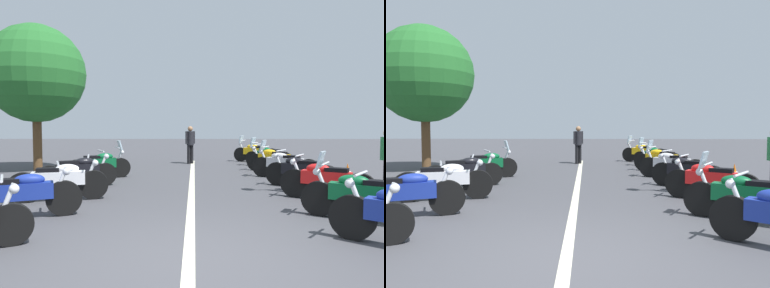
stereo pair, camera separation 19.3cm
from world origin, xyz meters
TOP-DOWN VIEW (x-y plane):
  - ground_plane at (0.00, 0.00)m, footprint 80.00×80.00m
  - lane_centre_stripe at (4.43, 0.00)m, footprint 16.39×0.16m
  - motorcycle_left_row_1 at (1.95, 3.07)m, footprint 1.05×2.06m
  - motorcycle_left_row_2 at (3.53, 2.95)m, footprint 0.85×2.11m
  - motorcycle_left_row_3 at (5.23, 3.08)m, footprint 1.14×1.93m
  - motorcycle_left_row_4 at (6.89, 2.94)m, footprint 1.02×1.88m
  - motorcycle_right_row_1 at (1.88, -3.04)m, footprint 1.26×1.94m
  - motorcycle_right_row_2 at (3.61, -3.02)m, footprint 1.22×1.83m
  - motorcycle_right_row_3 at (5.24, -2.95)m, footprint 1.33×1.70m
  - motorcycle_right_row_4 at (6.93, -2.93)m, footprint 1.23×1.92m
  - motorcycle_right_row_5 at (8.57, -2.96)m, footprint 1.36×1.84m
  - motorcycle_right_row_6 at (10.15, -3.09)m, footprint 1.27×1.77m
  - motorcycle_right_row_7 at (11.87, -2.87)m, footprint 1.23×1.93m
  - traffic_cone_1 at (5.81, -4.48)m, footprint 0.36×0.36m
  - bystander_2 at (11.28, 0.11)m, footprint 0.38×0.42m
  - roadside_tree_0 at (8.83, 5.79)m, footprint 3.59×3.59m

SIDE VIEW (x-z plane):
  - ground_plane at x=0.00m, z-range 0.00..0.00m
  - lane_centre_stripe at x=4.43m, z-range 0.00..0.01m
  - traffic_cone_1 at x=5.81m, z-range -0.02..0.60m
  - motorcycle_left_row_3 at x=5.23m, z-range -0.04..0.96m
  - motorcycle_right_row_6 at x=10.15m, z-range -0.14..1.06m
  - motorcycle_right_row_5 at x=8.57m, z-range -0.04..0.96m
  - motorcycle_right_row_3 at x=5.24m, z-range -0.04..0.97m
  - motorcycle_left_row_1 at x=1.95m, z-range -0.04..0.97m
  - motorcycle_left_row_4 at x=6.89m, z-range -0.14..1.07m
  - motorcycle_left_row_2 at x=3.53m, z-range -0.04..0.97m
  - motorcycle_right_row_2 at x=3.61m, z-range -0.04..0.97m
  - motorcycle_right_row_1 at x=1.88m, z-range -0.14..1.08m
  - motorcycle_right_row_4 at x=6.93m, z-range -0.14..1.08m
  - motorcycle_right_row_7 at x=11.87m, z-range -0.14..1.09m
  - bystander_2 at x=11.28m, z-range 0.14..1.80m
  - roadside_tree_0 at x=8.83m, z-range 0.89..6.29m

